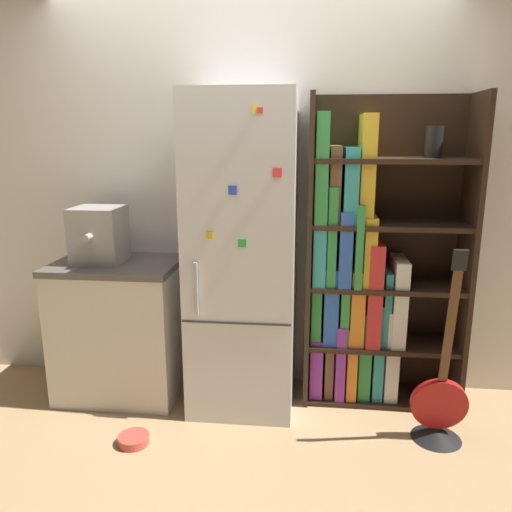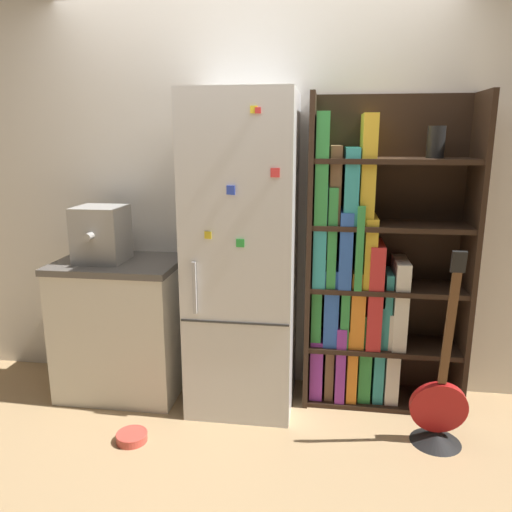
% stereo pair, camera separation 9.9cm
% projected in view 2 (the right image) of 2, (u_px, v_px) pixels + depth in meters
% --- Properties ---
extents(ground_plane, '(16.00, 16.00, 0.00)m').
position_uv_depth(ground_plane, '(240.00, 410.00, 3.12)').
color(ground_plane, tan).
extents(wall_back, '(8.00, 0.05, 2.60)m').
position_uv_depth(wall_back, '(251.00, 194.00, 3.27)').
color(wall_back, white).
rests_on(wall_back, ground_plane).
extents(refrigerator, '(0.63, 0.63, 1.92)m').
position_uv_depth(refrigerator, '(243.00, 256.00, 3.04)').
color(refrigerator, silver).
rests_on(refrigerator, ground_plane).
extents(bookshelf, '(0.97, 0.37, 1.92)m').
position_uv_depth(bookshelf, '(365.00, 273.00, 3.10)').
color(bookshelf, black).
rests_on(bookshelf, ground_plane).
extents(kitchen_counter, '(0.79, 0.58, 0.90)m').
position_uv_depth(kitchen_counter, '(122.00, 326.00, 3.29)').
color(kitchen_counter, silver).
rests_on(kitchen_counter, ground_plane).
extents(espresso_machine, '(0.30, 0.34, 0.35)m').
position_uv_depth(espresso_machine, '(101.00, 234.00, 3.14)').
color(espresso_machine, '#A5A39E').
rests_on(espresso_machine, kitchen_counter).
extents(guitar, '(0.31, 0.28, 1.13)m').
position_uv_depth(guitar, '(438.00, 416.00, 2.76)').
color(guitar, black).
rests_on(guitar, ground_plane).
extents(pet_bowl, '(0.18, 0.18, 0.05)m').
position_uv_depth(pet_bowl, '(132.00, 436.00, 2.80)').
color(pet_bowl, '#D84C3F').
rests_on(pet_bowl, ground_plane).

